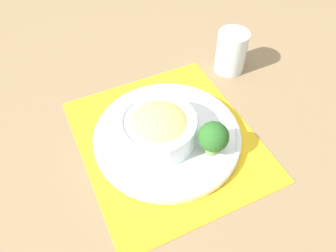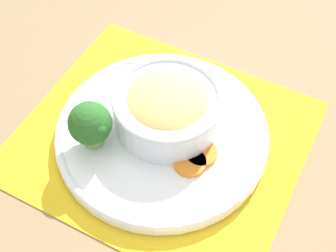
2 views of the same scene
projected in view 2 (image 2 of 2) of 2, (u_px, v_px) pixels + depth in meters
ground_plane at (162, 138)px, 0.70m from camera, size 4.00×4.00×0.00m
placemat at (162, 138)px, 0.70m from camera, size 0.42×0.38×0.00m
plate at (162, 133)px, 0.69m from camera, size 0.31×0.31×0.02m
bowl at (170, 108)px, 0.67m from camera, size 0.16×0.16×0.07m
broccoli_floret at (90, 124)px, 0.64m from camera, size 0.06×0.06×0.08m
carrot_slice_near at (190, 162)px, 0.65m from camera, size 0.05×0.05×0.01m
carrot_slice_middle at (201, 153)px, 0.66m from camera, size 0.05×0.05×0.01m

